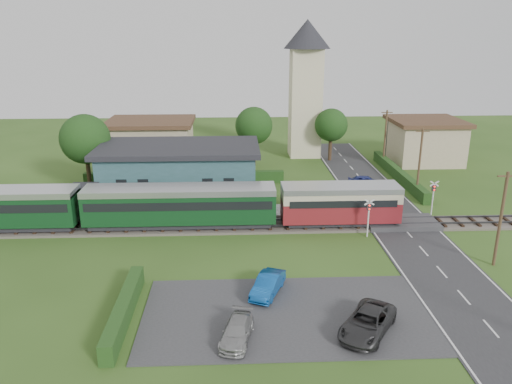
{
  "coord_description": "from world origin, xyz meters",
  "views": [
    {
      "loc": [
        -4.4,
        -37.92,
        16.12
      ],
      "look_at": [
        -2.57,
        4.0,
        2.57
      ],
      "focal_mm": 35.0,
      "sensor_mm": 36.0,
      "label": 1
    }
  ],
  "objects_px": {
    "house_east": "(425,140)",
    "car_park_blue": "(268,285)",
    "car_on_road": "(366,181)",
    "pedestrian_far": "(113,205)",
    "house_west": "(151,141)",
    "crossing_signal_far": "(433,193)",
    "crossing_signal_near": "(369,212)",
    "station_building": "(180,171)",
    "car_park_dark": "(367,322)",
    "train": "(142,205)",
    "pedestrian_near": "(246,201)",
    "equipment_hut": "(84,199)",
    "church_tower": "(306,79)",
    "car_park_silver": "(237,331)"
  },
  "relations": [
    {
      "from": "car_on_road",
      "to": "car_park_blue",
      "type": "relative_size",
      "value": 1.02
    },
    {
      "from": "house_west",
      "to": "car_park_dark",
      "type": "xyz_separation_m",
      "value": [
        17.84,
        -39.12,
        -2.07
      ]
    },
    {
      "from": "station_building",
      "to": "train",
      "type": "distance_m",
      "value": 9.28
    },
    {
      "from": "station_building",
      "to": "crossing_signal_near",
      "type": "distance_m",
      "value": 19.98
    },
    {
      "from": "crossing_signal_near",
      "to": "car_park_dark",
      "type": "distance_m",
      "value": 14.24
    },
    {
      "from": "car_on_road",
      "to": "car_park_blue",
      "type": "bearing_deg",
      "value": 161.69
    },
    {
      "from": "station_building",
      "to": "car_park_dark",
      "type": "height_order",
      "value": "station_building"
    },
    {
      "from": "station_building",
      "to": "equipment_hut",
      "type": "bearing_deg",
      "value": -144.08
    },
    {
      "from": "church_tower",
      "to": "pedestrian_near",
      "type": "bearing_deg",
      "value": -110.1
    },
    {
      "from": "station_building",
      "to": "pedestrian_near",
      "type": "distance_m",
      "value": 9.03
    },
    {
      "from": "station_building",
      "to": "car_park_dark",
      "type": "relative_size",
      "value": 3.44
    },
    {
      "from": "church_tower",
      "to": "car_on_road",
      "type": "bearing_deg",
      "value": -72.83
    },
    {
      "from": "crossing_signal_far",
      "to": "equipment_hut",
      "type": "bearing_deg",
      "value": 178.54
    },
    {
      "from": "house_west",
      "to": "car_park_silver",
      "type": "distance_m",
      "value": 40.95
    },
    {
      "from": "equipment_hut",
      "to": "house_east",
      "type": "relative_size",
      "value": 0.29
    },
    {
      "from": "station_building",
      "to": "church_tower",
      "type": "bearing_deg",
      "value": 48.59
    },
    {
      "from": "car_on_road",
      "to": "car_park_silver",
      "type": "bearing_deg",
      "value": 162.79
    },
    {
      "from": "house_east",
      "to": "car_park_blue",
      "type": "distance_m",
      "value": 40.35
    },
    {
      "from": "car_park_dark",
      "to": "car_on_road",
      "type": "bearing_deg",
      "value": 109.65
    },
    {
      "from": "crossing_signal_near",
      "to": "car_on_road",
      "type": "height_order",
      "value": "crossing_signal_near"
    },
    {
      "from": "station_building",
      "to": "church_tower",
      "type": "distance_m",
      "value": 23.89
    },
    {
      "from": "house_west",
      "to": "pedestrian_near",
      "type": "distance_m",
      "value": 23.22
    },
    {
      "from": "pedestrian_far",
      "to": "crossing_signal_far",
      "type": "bearing_deg",
      "value": -70.26
    },
    {
      "from": "equipment_hut",
      "to": "church_tower",
      "type": "relative_size",
      "value": 0.14
    },
    {
      "from": "crossing_signal_near",
      "to": "pedestrian_near",
      "type": "bearing_deg",
      "value": 151.7
    },
    {
      "from": "crossing_signal_near",
      "to": "pedestrian_far",
      "type": "xyz_separation_m",
      "value": [
        -21.82,
        5.45,
        -0.94
      ]
    },
    {
      "from": "church_tower",
      "to": "car_on_road",
      "type": "height_order",
      "value": "church_tower"
    },
    {
      "from": "car_park_blue",
      "to": "pedestrian_near",
      "type": "xyz_separation_m",
      "value": [
        -1.06,
        14.4,
        0.73
      ]
    },
    {
      "from": "car_on_road",
      "to": "pedestrian_near",
      "type": "distance_m",
      "value": 15.39
    },
    {
      "from": "crossing_signal_far",
      "to": "car_park_silver",
      "type": "xyz_separation_m",
      "value": [
        -18.01,
        -18.89,
        -1.53
      ]
    },
    {
      "from": "train",
      "to": "car_park_silver",
      "type": "xyz_separation_m",
      "value": [
        7.82,
        -16.5,
        -1.57
      ]
    },
    {
      "from": "crossing_signal_far",
      "to": "train",
      "type": "bearing_deg",
      "value": -174.71
    },
    {
      "from": "crossing_signal_far",
      "to": "pedestrian_far",
      "type": "xyz_separation_m",
      "value": [
        -29.02,
        0.65,
        -0.94
      ]
    },
    {
      "from": "crossing_signal_near",
      "to": "train",
      "type": "bearing_deg",
      "value": 172.64
    },
    {
      "from": "car_on_road",
      "to": "pedestrian_far",
      "type": "height_order",
      "value": "pedestrian_far"
    },
    {
      "from": "train",
      "to": "church_tower",
      "type": "xyz_separation_m",
      "value": [
        17.23,
        26.0,
        8.05
      ]
    },
    {
      "from": "equipment_hut",
      "to": "pedestrian_far",
      "type": "height_order",
      "value": "equipment_hut"
    },
    {
      "from": "crossing_signal_far",
      "to": "crossing_signal_near",
      "type": "bearing_deg",
      "value": -146.31
    },
    {
      "from": "crossing_signal_near",
      "to": "car_on_road",
      "type": "relative_size",
      "value": 0.85
    },
    {
      "from": "church_tower",
      "to": "pedestrian_far",
      "type": "relative_size",
      "value": 11.66
    },
    {
      "from": "house_east",
      "to": "car_park_blue",
      "type": "bearing_deg",
      "value": -123.77
    },
    {
      "from": "car_park_blue",
      "to": "pedestrian_far",
      "type": "xyz_separation_m",
      "value": [
        -13.02,
        14.54,
        0.5
      ]
    },
    {
      "from": "crossing_signal_far",
      "to": "pedestrian_near",
      "type": "distance_m",
      "value": 17.08
    },
    {
      "from": "house_east",
      "to": "car_park_dark",
      "type": "xyz_separation_m",
      "value": [
        -17.16,
        -38.12,
        -2.07
      ]
    },
    {
      "from": "church_tower",
      "to": "pedestrian_near",
      "type": "relative_size",
      "value": 8.97
    },
    {
      "from": "crossing_signal_far",
      "to": "car_park_blue",
      "type": "height_order",
      "value": "crossing_signal_far"
    },
    {
      "from": "house_east",
      "to": "car_park_blue",
      "type": "height_order",
      "value": "house_east"
    },
    {
      "from": "house_east",
      "to": "house_west",
      "type": "bearing_deg",
      "value": 178.36
    },
    {
      "from": "church_tower",
      "to": "house_west",
      "type": "distance_m",
      "value": 21.55
    },
    {
      "from": "house_west",
      "to": "crossing_signal_far",
      "type": "xyz_separation_m",
      "value": [
        28.6,
        -20.61,
        -0.65
      ]
    }
  ]
}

